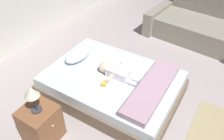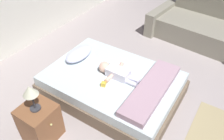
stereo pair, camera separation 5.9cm
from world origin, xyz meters
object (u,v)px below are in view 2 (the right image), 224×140
toothbrush (114,65)px  nightstand (40,123)px  pillow (79,54)px  couch (206,28)px  lamp (30,92)px  baby (115,72)px  toy_block (104,84)px  bed (112,85)px

toothbrush → nightstand: (-1.34, 0.24, -0.13)m
pillow → couch: (2.32, -1.45, -0.18)m
couch → toothbrush: bearing=158.8°
pillow → couch: bearing=-32.1°
nightstand → lamp: size_ratio=1.48×
baby → toy_block: baby is taller
baby → nightstand: baby is taller
pillow → toy_block: size_ratio=7.19×
bed → toothbrush: (0.22, 0.10, 0.20)m
bed → lamp: 1.32m
couch → lamp: bearing=162.9°
bed → pillow: pillow is taller
bed → baby: 0.27m
lamp → toy_block: 1.02m
baby → lamp: size_ratio=1.80×
bed → toothbrush: 0.31m
pillow → toothbrush: (0.12, -0.60, -0.06)m
pillow → toothbrush: 0.61m
couch → lamp: (-3.55, 1.09, 0.52)m
bed → pillow: 0.75m
toothbrush → baby: bearing=-144.3°
pillow → lamp: lamp is taller
nightstand → toy_block: (0.87, -0.36, 0.15)m
baby → nightstand: (-1.15, 0.38, -0.19)m
toy_block → bed: bearing=5.2°
couch → lamp: lamp is taller
couch → baby: bearing=163.4°
baby → toothbrush: baby is taller
pillow → lamp: 1.32m
baby → nightstand: 1.22m
lamp → nightstand: bearing=-90.0°
couch → toy_block: bearing=164.7°
pillow → nightstand: (-1.23, -0.36, -0.19)m
bed → baby: (0.02, -0.04, 0.26)m
toy_block → toothbrush: bearing=14.8°
pillow → baby: 0.74m
toothbrush → lamp: (-1.34, 0.24, 0.41)m
lamp → toy_block: lamp is taller
bed → nightstand: (-1.13, 0.34, 0.08)m
toy_block → couch: bearing=-15.3°
toothbrush → toy_block: (-0.47, -0.12, 0.02)m
baby → nightstand: size_ratio=1.22×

